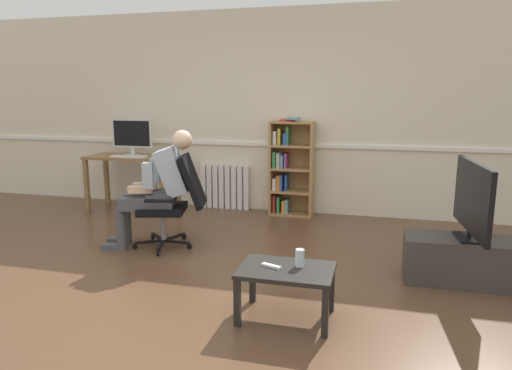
{
  "coord_description": "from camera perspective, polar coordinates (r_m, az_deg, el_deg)",
  "views": [
    {
      "loc": [
        1.31,
        -3.52,
        1.59
      ],
      "look_at": [
        0.15,
        0.85,
        0.7
      ],
      "focal_mm": 32.47,
      "sensor_mm": 36.0,
      "label": 1
    }
  ],
  "objects": [
    {
      "name": "spare_remote",
      "position": [
        3.35,
        1.89,
        -9.94
      ],
      "size": [
        0.15,
        0.09,
        0.02
      ],
      "primitive_type": "cube",
      "rotation": [
        0.0,
        0.0,
        1.21
      ],
      "color": "white",
      "rests_on": "coffee_table"
    },
    {
      "name": "bookshelf",
      "position": [
        6.15,
        4.07,
        2.07
      ],
      "size": [
        0.57,
        0.29,
        1.29
      ],
      "color": "#AD7F4C",
      "rests_on": "ground_plane"
    },
    {
      "name": "coffee_table",
      "position": [
        3.36,
        3.75,
        -11.09
      ],
      "size": [
        0.67,
        0.46,
        0.38
      ],
      "color": "black",
      "rests_on": "ground_plane"
    },
    {
      "name": "drinking_glass",
      "position": [
        3.35,
        5.42,
        -8.93
      ],
      "size": [
        0.07,
        0.07,
        0.13
      ],
      "primitive_type": "cylinder",
      "color": "silver",
      "rests_on": "coffee_table"
    },
    {
      "name": "computer_desk",
      "position": [
        6.63,
        -15.05,
        2.47
      ],
      "size": [
        1.22,
        0.57,
        0.76
      ],
      "color": "olive",
      "rests_on": "ground_plane"
    },
    {
      "name": "tv_stand",
      "position": [
        4.38,
        24.52,
        -8.49
      ],
      "size": [
        1.02,
        0.42,
        0.39
      ],
      "color": "#3D3833",
      "rests_on": "ground_plane"
    },
    {
      "name": "computer_mouse",
      "position": [
        6.38,
        -13.71,
        3.44
      ],
      "size": [
        0.06,
        0.1,
        0.03
      ],
      "primitive_type": "cube",
      "color": "white",
      "rests_on": "computer_desk"
    },
    {
      "name": "back_wall",
      "position": [
        6.32,
        2.92,
        8.9
      ],
      "size": [
        12.0,
        0.13,
        2.7
      ],
      "color": "beige",
      "rests_on": "ground_plane"
    },
    {
      "name": "imac_monitor",
      "position": [
        6.66,
        -15.04,
        6.03
      ],
      "size": [
        0.59,
        0.14,
        0.5
      ],
      "color": "silver",
      "rests_on": "computer_desk"
    },
    {
      "name": "person_seated",
      "position": [
        4.9,
        -11.98,
        -0.11
      ],
      "size": [
        0.97,
        0.54,
        1.23
      ],
      "rotation": [
        0.0,
        0.0,
        -1.32
      ],
      "color": "#4C4C51",
      "rests_on": "ground_plane"
    },
    {
      "name": "ground_plane",
      "position": [
        4.08,
        -5.22,
        -11.84
      ],
      "size": [
        18.0,
        18.0,
        0.0
      ],
      "primitive_type": "plane",
      "color": "brown"
    },
    {
      "name": "radiator",
      "position": [
        6.53,
        -3.84,
        -0.21
      ],
      "size": [
        0.7,
        0.08,
        0.62
      ],
      "color": "white",
      "rests_on": "ground_plane"
    },
    {
      "name": "keyboard",
      "position": [
        6.49,
        -15.71,
        3.41
      ],
      "size": [
        0.43,
        0.12,
        0.02
      ],
      "primitive_type": "cube",
      "color": "white",
      "rests_on": "computer_desk"
    },
    {
      "name": "office_chair",
      "position": [
        4.89,
        -9.81,
        -1.59
      ],
      "size": [
        0.77,
        0.64,
        0.98
      ],
      "rotation": [
        0.0,
        0.0,
        -1.32
      ],
      "color": "black",
      "rests_on": "ground_plane"
    },
    {
      "name": "tv_screen",
      "position": [
        4.24,
        25.12,
        -1.6
      ],
      "size": [
        0.23,
        0.99,
        0.65
      ],
      "rotation": [
        0.0,
        0.0,
        1.65
      ],
      "color": "black",
      "rests_on": "tv_stand"
    }
  ]
}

